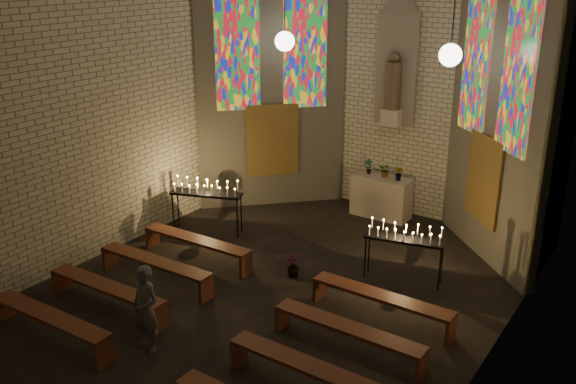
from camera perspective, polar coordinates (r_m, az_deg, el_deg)
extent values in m
plane|color=black|center=(11.64, -3.85, -10.65)|extent=(12.00, 12.00, 0.00)
cube|color=beige|center=(15.38, 9.77, 10.71)|extent=(8.00, 0.02, 7.00)
cube|color=beige|center=(13.09, -18.43, 8.35)|extent=(0.02, 12.00, 7.00)
cube|color=beige|center=(8.52, 17.48, 2.45)|extent=(0.02, 12.00, 7.00)
cube|color=beige|center=(15.65, -1.56, 11.15)|extent=(2.72, 2.72, 7.00)
cube|color=beige|center=(13.30, 18.42, 8.52)|extent=(2.72, 2.72, 7.00)
cube|color=#4C3F8C|center=(15.30, -4.54, 12.79)|extent=(0.78, 0.78, 3.00)
cube|color=#4C3F8C|center=(15.58, 1.54, 12.97)|extent=(0.78, 0.78, 3.00)
cube|color=#4C3F8C|center=(13.85, 16.43, 11.26)|extent=(0.78, 0.78, 3.00)
cube|color=#4C3F8C|center=(12.45, 19.82, 9.97)|extent=(0.78, 0.78, 3.00)
cube|color=brown|center=(15.87, -1.39, 4.63)|extent=(0.95, 0.95, 1.80)
cube|color=brown|center=(13.67, 16.97, 1.13)|extent=(0.95, 0.95, 1.80)
cube|color=gray|center=(15.30, 9.64, 10.68)|extent=(1.00, 0.12, 2.60)
cube|color=beige|center=(15.40, 9.18, 6.58)|extent=(0.45, 0.30, 0.40)
cylinder|color=brown|center=(15.24, 9.34, 9.31)|extent=(0.36, 0.36, 1.10)
sphere|color=brown|center=(15.13, 9.48, 11.73)|extent=(0.26, 0.26, 0.26)
sphere|color=white|center=(14.54, -0.29, 13.25)|extent=(0.44, 0.44, 0.44)
sphere|color=white|center=(12.83, 14.23, 11.71)|extent=(0.44, 0.44, 0.44)
cube|color=beige|center=(15.66, 8.29, -0.42)|extent=(1.40, 0.60, 1.00)
imported|color=#4C723F|center=(15.63, 7.18, 2.27)|extent=(0.24, 0.20, 0.38)
imported|color=#4C723F|center=(15.48, 8.67, 1.94)|extent=(0.36, 0.33, 0.34)
imported|color=#4C723F|center=(15.26, 9.84, 1.62)|extent=(0.22, 0.19, 0.35)
imported|color=#4C723F|center=(12.73, 0.47, -6.57)|extent=(0.32, 0.32, 0.46)
cube|color=black|center=(14.56, -7.28, -0.15)|extent=(1.66, 0.94, 0.05)
cylinder|color=black|center=(14.87, -10.17, -1.85)|extent=(0.03, 0.03, 0.92)
cylinder|color=black|center=(14.36, -4.53, -2.39)|extent=(0.03, 0.03, 0.92)
cylinder|color=black|center=(15.13, -9.73, -1.43)|extent=(0.03, 0.03, 0.92)
cylinder|color=black|center=(14.63, -4.18, -1.94)|extent=(0.03, 0.03, 0.92)
cube|color=black|center=(12.48, 10.32, -4.18)|extent=(1.57, 0.69, 0.05)
cylinder|color=black|center=(12.67, 6.87, -5.84)|extent=(0.03, 0.03, 0.86)
cylinder|color=black|center=(12.45, 13.31, -6.77)|extent=(0.03, 0.03, 0.86)
cylinder|color=black|center=(12.92, 7.20, -5.31)|extent=(0.03, 0.03, 0.86)
cylinder|color=black|center=(12.70, 13.51, -6.21)|extent=(0.03, 0.03, 0.86)
cube|color=#542818|center=(13.41, -8.14, -4.21)|extent=(2.59, 0.40, 0.06)
cube|color=#542818|center=(14.31, -11.95, -3.87)|extent=(0.07, 0.36, 0.47)
cube|color=#542818|center=(12.78, -3.76, -6.47)|extent=(0.07, 0.36, 0.47)
cube|color=#542818|center=(11.30, 8.33, -9.13)|extent=(2.59, 0.40, 0.06)
cube|color=#542818|center=(11.94, 2.79, -8.50)|extent=(0.07, 0.36, 0.47)
cube|color=#542818|center=(11.02, 14.26, -11.84)|extent=(0.07, 0.36, 0.47)
cube|color=#542818|center=(12.64, -11.76, -6.04)|extent=(2.59, 0.40, 0.06)
cube|color=#542818|center=(13.58, -15.53, -5.53)|extent=(0.07, 0.36, 0.47)
cube|color=#542818|center=(11.97, -7.28, -8.58)|extent=(0.07, 0.36, 0.47)
cube|color=#542818|center=(10.37, 5.37, -11.90)|extent=(2.59, 0.40, 0.06)
cube|color=#542818|center=(11.06, -0.48, -11.00)|extent=(0.07, 0.36, 0.47)
cube|color=#542818|center=(10.06, 11.82, -15.01)|extent=(0.07, 0.36, 0.47)
cube|color=#542818|center=(11.93, -15.85, -8.06)|extent=(2.59, 0.40, 0.06)
cube|color=#542818|center=(12.93, -19.53, -7.35)|extent=(0.07, 0.36, 0.47)
cube|color=#542818|center=(11.22, -11.34, -10.94)|extent=(0.07, 0.36, 0.47)
cube|color=#542818|center=(9.50, 1.77, -15.16)|extent=(2.59, 0.40, 0.06)
cube|color=#542818|center=(10.25, -4.37, -13.86)|extent=(0.07, 0.36, 0.47)
cube|color=#542818|center=(11.31, -20.47, -10.28)|extent=(2.59, 0.40, 0.06)
cube|color=#542818|center=(12.37, -23.95, -9.31)|extent=(0.07, 0.36, 0.47)
cube|color=#542818|center=(10.56, -16.02, -13.56)|extent=(0.07, 0.36, 0.47)
imported|color=#50505B|center=(10.54, -12.53, -10.11)|extent=(0.56, 0.39, 1.46)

